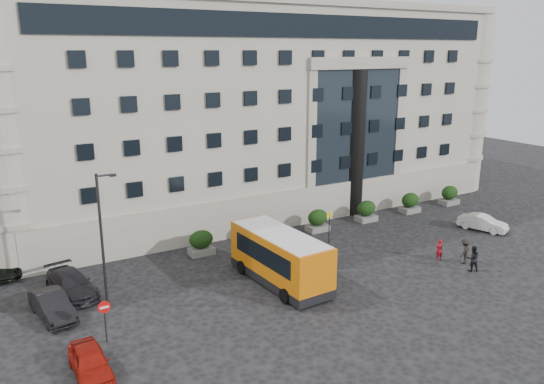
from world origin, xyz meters
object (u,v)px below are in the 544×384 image
Objects in this scene: parked_car_d at (1,266)px; hedge_a at (201,242)px; minibus at (280,256)px; parked_car_a at (90,363)px; hedge_e at (410,203)px; pedestrian_a at (439,250)px; pedestrian_c at (465,251)px; hedge_c at (318,220)px; no_entry_sign at (105,313)px; pedestrian_b at (473,258)px; hedge_f at (449,195)px; hedge_b at (263,231)px; street_lamp at (103,236)px; white_taxi at (483,223)px; hedge_d at (366,211)px; parked_car_b at (52,305)px; bus_stop_sign at (329,222)px; parked_car_c at (72,284)px.

hedge_a is at bearing -17.70° from parked_car_d.
parked_car_a is (-12.79, -4.28, -1.18)m from minibus.
pedestrian_a is at bearing -124.43° from hedge_e.
pedestrian_c is at bearing 139.46° from pedestrian_a.
hedge_c is at bearing 28.40° from parked_car_a.
no_entry_sign reaches higher than pedestrian_b.
minibus is at bearing 8.66° from no_entry_sign.
hedge_f is 36.11m from no_entry_sign.
parked_car_d is (-13.00, 3.40, -0.30)m from hedge_a.
pedestrian_a is (3.82, -9.60, -0.15)m from hedge_c.
street_lamp is at bearing -159.93° from hedge_b.
hedge_e is at bearing 83.18° from white_taxi.
pedestrian_b is (4.32, -12.09, -0.03)m from hedge_c.
hedge_e is 0.23× the size of minibus.
pedestrian_c is at bearing -91.43° from hedge_d.
bus_stop_sign is at bearing -3.96° from parked_car_b.
no_entry_sign is (-18.50, -6.04, -0.08)m from bus_stop_sign.
hedge_d is 10.40m from hedge_f.
hedge_b is at bearing -37.30° from pedestrian_a.
hedge_c is at bearing 24.49° from no_entry_sign.
minibus is 4.53× the size of pedestrian_b.
hedge_e is 0.41× the size of parked_car_d.
hedge_a is 10.40m from hedge_c.
parked_car_a is at bearing -82.80° from parked_car_d.
pedestrian_c reaches higher than parked_car_c.
hedge_f is 37.25m from parked_car_b.
parked_car_a is at bearing -159.93° from hedge_e.
street_lamp reaches higher than parked_car_c.
minibus is at bearing -37.20° from parked_car_d.
street_lamp is 3.45× the size of no_entry_sign.
hedge_d is 0.23× the size of street_lamp.
white_taxi is at bearing -168.07° from pedestrian_c.
hedge_d is 26.96m from parked_car_b.
hedge_c is at bearing 0.00° from hedge_a.
no_entry_sign is at bearing -74.94° from parked_car_d.
parked_car_d is 1.14× the size of white_taxi.
hedge_f is 38.07m from parked_car_a.
street_lamp is 30.62m from white_taxi.
hedge_a is 20.80m from hedge_e.
hedge_d is 24.27m from street_lamp.
hedge_c is at bearing -84.03° from pedestrian_c.
pedestrian_b is (5.22, -9.29, -0.83)m from bus_stop_sign.
parked_car_c is (-30.30, -2.19, -0.21)m from hedge_e.
street_lamp reaches higher than parked_car_b.
hedge_e is 29.34m from street_lamp.
pedestrian_c is (23.27, -6.12, -3.46)m from street_lamp.
minibus is 13.54m from parked_car_a.
pedestrian_b is (25.69, -7.50, 0.19)m from parked_car_b.
pedestrian_c is (4.93, -10.92, -0.03)m from hedge_c.
white_taxi is at bearing -17.99° from parked_car_c.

